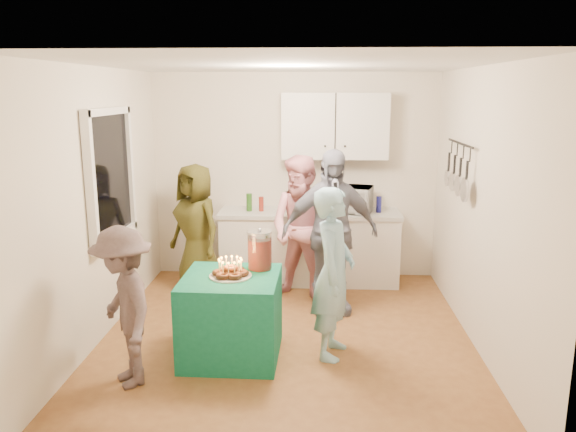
{
  "coord_description": "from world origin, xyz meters",
  "views": [
    {
      "loc": [
        0.28,
        -5.11,
        2.38
      ],
      "look_at": [
        0.0,
        0.35,
        1.15
      ],
      "focal_mm": 35.0,
      "sensor_mm": 36.0,
      "label": 1
    }
  ],
  "objects_px": {
    "counter": "(309,248)",
    "woman_back_right": "(330,232)",
    "microwave": "(348,199)",
    "woman_back_left": "(196,228)",
    "punch_jar": "(260,251)",
    "child_near_left": "(124,307)",
    "woman_back_center": "(303,229)",
    "party_table": "(231,317)",
    "man_birthday": "(333,273)"
  },
  "relations": [
    {
      "from": "woman_back_right",
      "to": "child_near_left",
      "type": "bearing_deg",
      "value": -148.57
    },
    {
      "from": "woman_back_right",
      "to": "counter",
      "type": "bearing_deg",
      "value": 90.61
    },
    {
      "from": "woman_back_center",
      "to": "man_birthday",
      "type": "bearing_deg",
      "value": -53.23
    },
    {
      "from": "punch_jar",
      "to": "woman_back_center",
      "type": "relative_size",
      "value": 0.2
    },
    {
      "from": "microwave",
      "to": "woman_back_right",
      "type": "relative_size",
      "value": 0.32
    },
    {
      "from": "party_table",
      "to": "woman_back_right",
      "type": "distance_m",
      "value": 1.52
    },
    {
      "from": "man_birthday",
      "to": "woman_back_right",
      "type": "xyz_separation_m",
      "value": [
        -0.01,
        1.02,
        0.11
      ]
    },
    {
      "from": "counter",
      "to": "child_near_left",
      "type": "xyz_separation_m",
      "value": [
        -1.46,
        -2.63,
        0.24
      ]
    },
    {
      "from": "woman_back_left",
      "to": "party_table",
      "type": "bearing_deg",
      "value": -30.74
    },
    {
      "from": "microwave",
      "to": "woman_back_center",
      "type": "relative_size",
      "value": 0.34
    },
    {
      "from": "child_near_left",
      "to": "woman_back_left",
      "type": "bearing_deg",
      "value": 144.45
    },
    {
      "from": "microwave",
      "to": "man_birthday",
      "type": "distance_m",
      "value": 2.05
    },
    {
      "from": "party_table",
      "to": "woman_back_center",
      "type": "height_order",
      "value": "woman_back_center"
    },
    {
      "from": "counter",
      "to": "punch_jar",
      "type": "relative_size",
      "value": 6.47
    },
    {
      "from": "woman_back_right",
      "to": "child_near_left",
      "type": "relative_size",
      "value": 1.34
    },
    {
      "from": "woman_back_left",
      "to": "woman_back_center",
      "type": "bearing_deg",
      "value": 25.96
    },
    {
      "from": "counter",
      "to": "microwave",
      "type": "distance_m",
      "value": 0.79
    },
    {
      "from": "microwave",
      "to": "woman_back_left",
      "type": "height_order",
      "value": "woman_back_left"
    },
    {
      "from": "man_birthday",
      "to": "child_near_left",
      "type": "xyz_separation_m",
      "value": [
        -1.7,
        -0.61,
        -0.11
      ]
    },
    {
      "from": "man_birthday",
      "to": "counter",
      "type": "bearing_deg",
      "value": 18.75
    },
    {
      "from": "microwave",
      "to": "child_near_left",
      "type": "height_order",
      "value": "child_near_left"
    },
    {
      "from": "counter",
      "to": "woman_back_center",
      "type": "relative_size",
      "value": 1.31
    },
    {
      "from": "counter",
      "to": "party_table",
      "type": "distance_m",
      "value": 2.2
    },
    {
      "from": "microwave",
      "to": "woman_back_center",
      "type": "xyz_separation_m",
      "value": [
        -0.54,
        -0.65,
        -0.23
      ]
    },
    {
      "from": "punch_jar",
      "to": "woman_back_center",
      "type": "distance_m",
      "value": 1.27
    },
    {
      "from": "counter",
      "to": "woman_back_left",
      "type": "xyz_separation_m",
      "value": [
        -1.35,
        -0.38,
        0.34
      ]
    },
    {
      "from": "party_table",
      "to": "child_near_left",
      "type": "distance_m",
      "value": 0.99
    },
    {
      "from": "punch_jar",
      "to": "woman_back_right",
      "type": "xyz_separation_m",
      "value": [
        0.67,
        0.87,
        -0.04
      ]
    },
    {
      "from": "counter",
      "to": "woman_back_center",
      "type": "bearing_deg",
      "value": -95.83
    },
    {
      "from": "party_table",
      "to": "woman_back_right",
      "type": "xyz_separation_m",
      "value": [
        0.91,
        1.1,
        0.51
      ]
    },
    {
      "from": "counter",
      "to": "microwave",
      "type": "bearing_deg",
      "value": 0.0
    },
    {
      "from": "counter",
      "to": "man_birthday",
      "type": "height_order",
      "value": "man_birthday"
    },
    {
      "from": "party_table",
      "to": "man_birthday",
      "type": "distance_m",
      "value": 1.0
    },
    {
      "from": "microwave",
      "to": "punch_jar",
      "type": "bearing_deg",
      "value": -102.06
    },
    {
      "from": "microwave",
      "to": "woman_back_right",
      "type": "height_order",
      "value": "woman_back_right"
    },
    {
      "from": "counter",
      "to": "woman_back_right",
      "type": "bearing_deg",
      "value": -76.88
    },
    {
      "from": "party_table",
      "to": "woman_back_left",
      "type": "relative_size",
      "value": 0.55
    },
    {
      "from": "woman_back_left",
      "to": "child_near_left",
      "type": "relative_size",
      "value": 1.15
    },
    {
      "from": "microwave",
      "to": "woman_back_left",
      "type": "relative_size",
      "value": 0.37
    },
    {
      "from": "party_table",
      "to": "punch_jar",
      "type": "distance_m",
      "value": 0.65
    },
    {
      "from": "man_birthday",
      "to": "woman_back_center",
      "type": "xyz_separation_m",
      "value": [
        -0.31,
        1.37,
        0.06
      ]
    },
    {
      "from": "counter",
      "to": "woman_back_left",
      "type": "distance_m",
      "value": 1.44
    },
    {
      "from": "punch_jar",
      "to": "woman_back_left",
      "type": "bearing_deg",
      "value": 121.57
    },
    {
      "from": "woman_back_center",
      "to": "child_near_left",
      "type": "distance_m",
      "value": 2.43
    },
    {
      "from": "party_table",
      "to": "child_near_left",
      "type": "bearing_deg",
      "value": -146.12
    },
    {
      "from": "party_table",
      "to": "microwave",
      "type": "bearing_deg",
      "value": 61.36
    },
    {
      "from": "microwave",
      "to": "woman_back_right",
      "type": "distance_m",
      "value": 1.04
    },
    {
      "from": "punch_jar",
      "to": "child_near_left",
      "type": "distance_m",
      "value": 1.31
    },
    {
      "from": "counter",
      "to": "child_near_left",
      "type": "relative_size",
      "value": 1.65
    },
    {
      "from": "counter",
      "to": "woman_back_right",
      "type": "relative_size",
      "value": 1.23
    }
  ]
}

